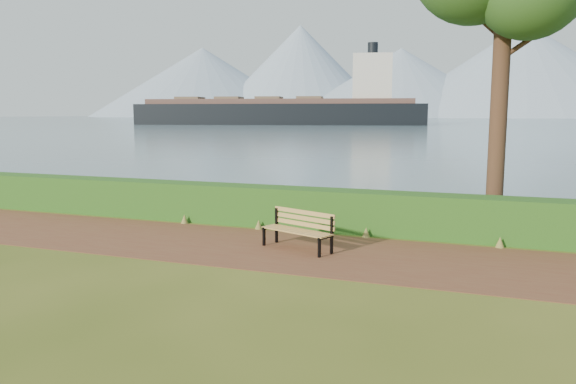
% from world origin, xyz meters
% --- Properties ---
extents(ground, '(140.00, 140.00, 0.00)m').
position_xyz_m(ground, '(0.00, 0.00, 0.00)').
color(ground, '#405016').
rests_on(ground, ground).
extents(path, '(40.00, 3.40, 0.01)m').
position_xyz_m(path, '(0.00, 0.30, 0.01)').
color(path, brown).
rests_on(path, ground).
extents(hedge, '(32.00, 0.85, 1.00)m').
position_xyz_m(hedge, '(0.00, 2.60, 0.50)').
color(hedge, '#1F4915').
rests_on(hedge, ground).
extents(water, '(700.00, 510.00, 0.00)m').
position_xyz_m(water, '(0.00, 260.00, 0.01)').
color(water, '#486074').
rests_on(water, ground).
extents(mountains, '(585.00, 190.00, 70.00)m').
position_xyz_m(mountains, '(-9.17, 406.05, 27.70)').
color(mountains, '#7C90A5').
rests_on(mountains, ground).
extents(bench, '(1.69, 1.04, 0.82)m').
position_xyz_m(bench, '(0.51, 0.46, 0.47)').
color(bench, black).
rests_on(bench, ground).
extents(cargo_ship, '(70.76, 25.53, 21.26)m').
position_xyz_m(cargo_ship, '(-43.06, 119.08, 3.17)').
color(cargo_ship, black).
rests_on(cargo_ship, ground).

